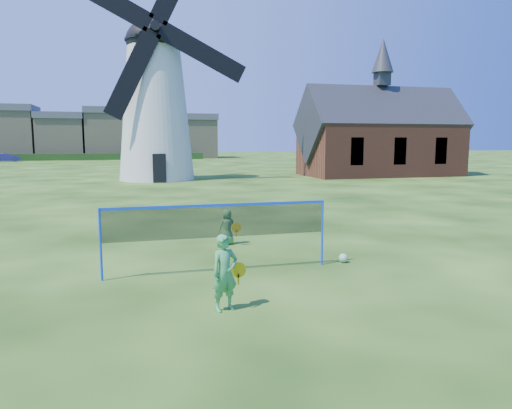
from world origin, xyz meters
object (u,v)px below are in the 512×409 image
object	(u,v)px
badminton_net	(218,222)
player_girl	(225,273)
play_ball	(343,258)
car_right	(6,158)
player_boy	(227,227)
chapel	(380,138)
windmill	(155,101)

from	to	relation	value
badminton_net	player_girl	world-z (taller)	badminton_net
badminton_net	play_ball	distance (m)	3.25
badminton_net	car_right	world-z (taller)	badminton_net
car_right	player_boy	bearing A→B (deg)	-175.69
play_ball	chapel	bearing A→B (deg)	58.93
windmill	play_ball	distance (m)	26.89
player_girl	badminton_net	bearing A→B (deg)	63.72
chapel	badminton_net	bearing A→B (deg)	-125.76
windmill	play_ball	size ratio (longest dim) A/B	77.54
player_girl	player_boy	bearing A→B (deg)	59.44
player_boy	car_right	world-z (taller)	car_right
player_girl	car_right	xyz separation A→B (m)	(-17.89, 65.03, -0.09)
play_ball	player_girl	bearing A→B (deg)	-144.28
play_ball	car_right	size ratio (longest dim) A/B	0.06
car_right	player_girl	bearing A→B (deg)	-177.91
windmill	car_right	size ratio (longest dim) A/B	4.82
badminton_net	play_ball	world-z (taller)	badminton_net
windmill	player_boy	xyz separation A→B (m)	(0.56, -23.42, -5.31)
chapel	car_right	size ratio (longest dim) A/B	3.77
player_boy	play_ball	distance (m)	3.58
badminton_net	player_girl	xyz separation A→B (m)	(-0.33, -2.41, -0.47)
car_right	badminton_net	bearing A→B (deg)	-177.07
windmill	badminton_net	bearing A→B (deg)	-90.47
badminton_net	player_girl	size ratio (longest dim) A/B	3.77
chapel	play_ball	world-z (taller)	chapel
player_boy	car_right	size ratio (longest dim) A/B	0.29
windmill	player_girl	world-z (taller)	windmill
chapel	car_right	bearing A→B (deg)	135.25
chapel	car_right	xyz separation A→B (m)	(-36.95, 36.62, -2.59)
windmill	car_right	world-z (taller)	windmill
chapel	badminton_net	distance (m)	32.10
chapel	player_girl	size ratio (longest dim) A/B	9.94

